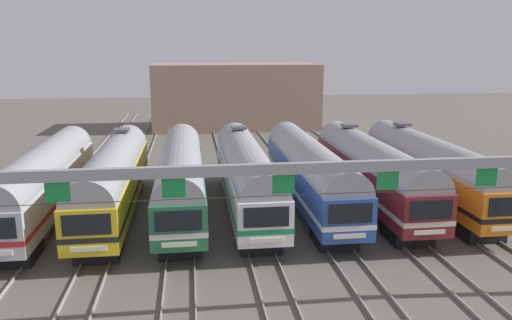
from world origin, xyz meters
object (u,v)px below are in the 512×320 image
(commuter_train_stainless, at_px, (44,179))
(catenary_gantry, at_px, (283,188))
(commuter_train_green, at_px, (181,175))
(commuter_train_blue, at_px, (309,171))
(commuter_train_orange, at_px, (430,167))
(commuter_train_white, at_px, (246,173))
(commuter_train_maroon, at_px, (371,169))
(commuter_train_yellow, at_px, (114,177))

(commuter_train_stainless, xyz_separation_m, catenary_gantry, (12.92, -13.49, 2.77))
(commuter_train_green, xyz_separation_m, commuter_train_blue, (8.62, 0.00, 0.00))
(commuter_train_orange, xyz_separation_m, catenary_gantry, (-12.92, -13.50, 2.77))
(commuter_train_white, bearing_deg, commuter_train_maroon, 0.00)
(commuter_train_blue, xyz_separation_m, commuter_train_maroon, (4.31, 0.00, 0.00))
(commuter_train_stainless, distance_m, commuter_train_maroon, 21.54)
(commuter_train_blue, height_order, catenary_gantry, catenary_gantry)
(commuter_train_stainless, distance_m, commuter_train_white, 12.92)
(commuter_train_yellow, height_order, commuter_train_maroon, same)
(commuter_train_yellow, bearing_deg, commuter_train_maroon, 0.00)
(commuter_train_blue, xyz_separation_m, commuter_train_orange, (8.62, 0.00, 0.00))
(commuter_train_green, xyz_separation_m, commuter_train_orange, (17.23, 0.00, 0.00))
(commuter_train_maroon, bearing_deg, commuter_train_stainless, -179.99)
(commuter_train_green, distance_m, commuter_train_blue, 8.62)
(commuter_train_orange, relative_size, catenary_gantry, 0.58)
(commuter_train_orange, bearing_deg, catenary_gantry, -133.76)
(commuter_train_stainless, height_order, commuter_train_orange, commuter_train_orange)
(commuter_train_yellow, xyz_separation_m, catenary_gantry, (8.62, -13.50, 2.77))
(commuter_train_green, xyz_separation_m, catenary_gantry, (4.31, -13.49, 2.77))
(commuter_train_yellow, relative_size, commuter_train_green, 1.00)
(commuter_train_stainless, height_order, catenary_gantry, catenary_gantry)
(commuter_train_maroon, bearing_deg, commuter_train_green, -179.98)
(commuter_train_white, distance_m, catenary_gantry, 13.78)
(commuter_train_stainless, distance_m, commuter_train_blue, 17.23)
(catenary_gantry, bearing_deg, commuter_train_blue, 72.29)
(commuter_train_green, bearing_deg, commuter_train_blue, 0.00)
(commuter_train_maroon, height_order, commuter_train_orange, same)
(commuter_train_yellow, distance_m, commuter_train_maroon, 17.23)
(commuter_train_green, bearing_deg, commuter_train_stainless, 180.00)
(commuter_train_orange, bearing_deg, commuter_train_green, -179.99)
(commuter_train_maroon, bearing_deg, commuter_train_blue, -179.94)
(commuter_train_yellow, relative_size, commuter_train_maroon, 1.00)
(commuter_train_green, bearing_deg, commuter_train_yellow, 179.94)
(commuter_train_stainless, relative_size, commuter_train_blue, 1.00)
(catenary_gantry, bearing_deg, commuter_train_green, 107.71)
(commuter_train_blue, bearing_deg, commuter_train_green, 180.00)
(commuter_train_white, xyz_separation_m, commuter_train_maroon, (8.62, 0.00, 0.00))
(commuter_train_white, distance_m, commuter_train_orange, 12.92)
(commuter_train_orange, bearing_deg, commuter_train_blue, -179.97)
(commuter_train_yellow, relative_size, commuter_train_blue, 1.00)
(commuter_train_stainless, bearing_deg, commuter_train_green, 0.00)
(catenary_gantry, bearing_deg, commuter_train_white, 90.00)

